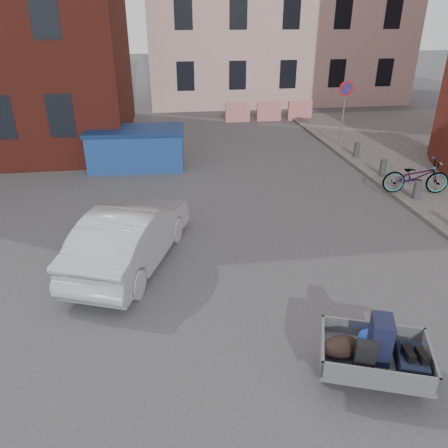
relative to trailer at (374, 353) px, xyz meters
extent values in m
plane|color=#38383A|center=(-1.40, 3.28, -0.61)|extent=(120.00, 120.00, 0.00)
cylinder|color=gray|center=(4.60, 12.78, 0.81)|extent=(0.07, 0.07, 2.60)
cylinder|color=red|center=(4.60, 12.76, 1.86)|extent=(0.60, 0.03, 0.60)
cylinder|color=navy|center=(4.60, 12.74, 1.86)|extent=(0.44, 0.03, 0.44)
cylinder|color=#3A3A3D|center=(4.60, 6.68, -0.21)|extent=(0.22, 0.22, 0.55)
cylinder|color=#3A3A3D|center=(4.60, 8.88, -0.21)|extent=(0.22, 0.22, 0.55)
cylinder|color=#3A3A3D|center=(4.60, 11.08, -0.21)|extent=(0.22, 0.22, 0.55)
cube|color=red|center=(1.10, 18.28, -0.11)|extent=(1.30, 0.18, 1.00)
cube|color=red|center=(2.80, 18.28, -0.11)|extent=(1.30, 0.18, 1.00)
cube|color=red|center=(4.50, 18.28, -0.11)|extent=(1.30, 0.18, 1.00)
cylinder|color=black|center=(-0.67, 0.24, -0.39)|extent=(0.24, 0.45, 0.44)
cylinder|color=black|center=(0.69, -0.25, -0.39)|extent=(0.24, 0.45, 0.44)
cube|color=slate|center=(0.01, 0.00, -0.15)|extent=(1.88, 1.58, 0.08)
cube|color=slate|center=(-0.72, 0.26, 0.03)|extent=(0.41, 1.05, 0.28)
cube|color=slate|center=(0.74, -0.27, 0.03)|extent=(0.41, 1.05, 0.28)
cube|color=slate|center=(0.19, 0.49, 0.03)|extent=(1.52, 0.58, 0.28)
cube|color=slate|center=(-0.17, -0.50, 0.03)|extent=(1.52, 0.58, 0.28)
cube|color=slate|center=(0.32, 0.84, -0.21)|extent=(0.31, 0.69, 0.06)
cube|color=#171A36|center=(0.07, 0.03, 0.24)|extent=(0.44, 0.53, 0.70)
cube|color=black|center=(0.45, -0.27, 0.02)|extent=(0.58, 0.70, 0.25)
ellipsoid|color=black|center=(-0.48, 0.12, 0.07)|extent=(0.69, 0.54, 0.36)
cube|color=black|center=(-0.24, -0.18, 0.13)|extent=(0.32, 0.26, 0.48)
ellipsoid|color=#183DB7|center=(0.08, 0.34, 0.01)|extent=(0.44, 0.41, 0.24)
cube|color=black|center=(0.35, -0.29, 0.21)|extent=(0.13, 0.28, 0.13)
cube|color=black|center=(0.52, -0.35, 0.21)|extent=(0.13, 0.28, 0.13)
cube|color=navy|center=(-3.91, 11.31, 0.07)|extent=(3.49, 1.90, 1.36)
cube|color=navy|center=(-3.91, 11.31, 0.81)|extent=(3.61, 2.02, 0.11)
imported|color=#9A9DA1|center=(-3.80, 4.28, 0.09)|extent=(2.88, 4.50, 1.40)
imported|color=black|center=(4.80, 7.17, 0.04)|extent=(2.12, 1.05, 1.06)
camera|label=1|loc=(-2.97, -4.69, 4.62)|focal=35.00mm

